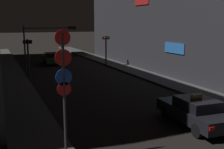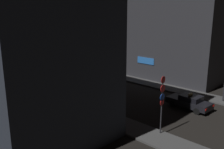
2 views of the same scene
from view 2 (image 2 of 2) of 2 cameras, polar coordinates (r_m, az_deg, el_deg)
sidewalk_left at (r=32.34m, az=-16.95°, el=-3.32°), size 2.42×57.82×0.17m
sidewalk_right at (r=39.25m, az=-1.67°, el=0.34°), size 2.42×57.82×0.17m
building_facade_right at (r=41.95m, az=5.42°, el=12.03°), size 9.87×29.62×15.89m
taxi at (r=26.14m, az=17.41°, el=-5.99°), size 2.08×4.55×1.62m
far_car at (r=40.52m, az=-15.58°, el=1.20°), size 2.03×4.54×1.42m
traffic_light_overhead at (r=34.71m, az=-13.42°, el=3.96°), size 5.37×0.42×4.76m
traffic_light_left_kerb at (r=31.59m, az=-14.09°, el=1.16°), size 0.80×0.42×3.58m
traffic_light_right_kerb at (r=39.47m, az=-5.62°, el=4.06°), size 0.80×0.42×3.59m
sign_pole_left at (r=19.35m, az=11.47°, el=-5.71°), size 0.59×0.10×4.65m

